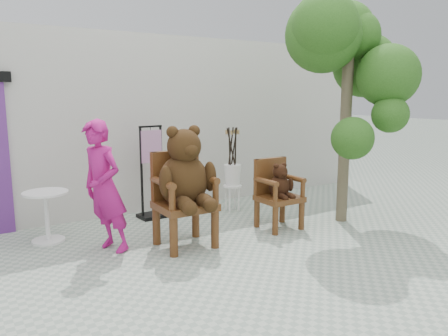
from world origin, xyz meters
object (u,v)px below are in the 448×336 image
Objects in this scene: chair_big at (184,180)px; display_stand at (152,183)px; stool_bucket at (232,174)px; cafe_table at (47,211)px; person at (105,188)px; tree at (347,50)px; chair_small at (278,188)px.

display_stand is (0.17, 1.50, -0.32)m from chair_big.
display_stand is at bearing 165.78° from stool_bucket.
chair_big is 2.29× the size of cafe_table.
stool_bucket is at bearing 86.59° from person.
tree is (1.14, -1.42, 2.02)m from stool_bucket.
chair_small is at bearing -87.52° from stool_bucket.
cafe_table is at bearing 159.44° from chair_small.
tree is at bearing -12.54° from chair_small.
stool_bucket is at bearing 128.95° from tree.
cafe_table is at bearing -168.79° from person.
display_stand is at bearing 114.17° from person.
chair_small is 0.72× the size of stool_bucket.
tree is at bearing -40.39° from display_stand.
chair_big is at bearing -142.48° from stool_bucket.
stool_bucket is (2.47, 0.86, -0.21)m from person.
tree reaches higher than chair_big.
chair_small is 0.61× the size of person.
person reaches higher than cafe_table.
stool_bucket is at bearing -19.41° from display_stand.
chair_small is at bearing 167.46° from tree.
chair_big is 1.54m from display_stand.
cafe_table is at bearing 161.47° from tree.
chair_big is 0.95× the size of person.
display_stand is at bearing 11.77° from cafe_table.
display_stand reaches higher than cafe_table.
tree is (1.09, -0.24, 2.05)m from chair_small.
chair_small is 1.17m from stool_bucket.
display_stand is at bearing 132.69° from chair_small.
chair_small is at bearing -52.50° from display_stand.
cafe_table is at bearing 143.14° from chair_big.
stool_bucket is 2.72m from tree.
chair_big is at bearing 174.51° from tree.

